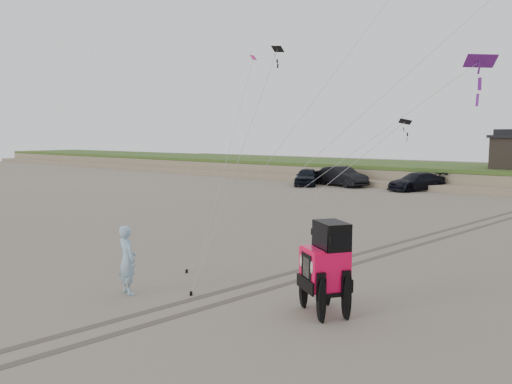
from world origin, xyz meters
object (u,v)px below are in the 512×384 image
truck_a (307,177)px  man (127,260)px  truck_b (342,176)px  truck_c (416,182)px  jeep (325,277)px

truck_a → man: man is taller
truck_b → man: size_ratio=2.65×
truck_c → man: size_ratio=2.57×
man → truck_a: bearing=-53.7°
jeep → man: man is taller
truck_a → jeep: size_ratio=0.92×
man → truck_b: bearing=-59.2°
truck_b → truck_a: bearing=138.6°
truck_a → jeep: bearing=-83.2°
truck_b → jeep: size_ratio=1.04×
truck_c → jeep: 30.77m
truck_b → truck_c: size_ratio=1.03×
man → jeep: bearing=-145.3°
truck_c → man: 31.82m
truck_c → jeep: size_ratio=1.01×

